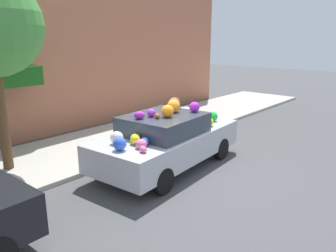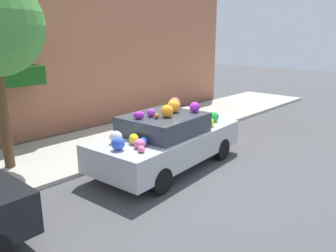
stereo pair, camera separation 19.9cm
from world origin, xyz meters
name	(u,v)px [view 1 (the left image)]	position (x,y,z in m)	size (l,w,h in m)	color
ground_plane	(168,166)	(0.00, 0.00, 0.00)	(60.00, 60.00, 0.00)	#4C4C4F
sidewalk_curb	(103,143)	(0.00, 2.70, 0.05)	(24.00, 3.20, 0.11)	#B2ADA3
building_facade	(53,55)	(-0.15, 4.92, 2.69)	(18.00, 1.20, 5.43)	#B26B4C
fire_hydrant	(163,126)	(1.66, 1.67, 0.45)	(0.20, 0.20, 0.70)	red
art_car	(168,139)	(-0.02, -0.01, 0.75)	(4.37, 2.14, 1.74)	#B7BABF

